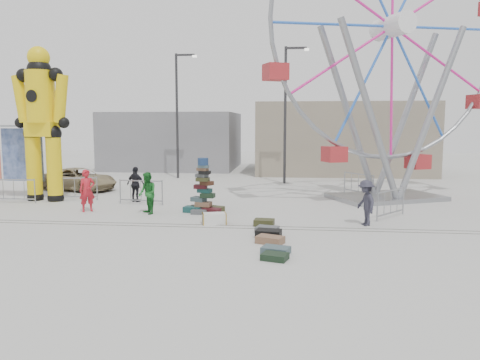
# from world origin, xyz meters

# --- Properties ---
(ground) EXTENTS (90.00, 90.00, 0.00)m
(ground) POSITION_xyz_m (0.00, 0.00, 0.00)
(ground) COLOR #9E9E99
(ground) RESTS_ON ground
(track_line_near) EXTENTS (40.00, 0.04, 0.01)m
(track_line_near) POSITION_xyz_m (0.00, 0.60, 0.00)
(track_line_near) COLOR #47443F
(track_line_near) RESTS_ON ground
(track_line_far) EXTENTS (40.00, 0.04, 0.01)m
(track_line_far) POSITION_xyz_m (0.00, 1.00, 0.00)
(track_line_far) COLOR #47443F
(track_line_far) RESTS_ON ground
(building_right) EXTENTS (12.00, 8.00, 5.00)m
(building_right) POSITION_xyz_m (7.00, 20.00, 2.50)
(building_right) COLOR gray
(building_right) RESTS_ON ground
(building_left) EXTENTS (10.00, 8.00, 4.40)m
(building_left) POSITION_xyz_m (-6.00, 22.00, 2.20)
(building_left) COLOR gray
(building_left) RESTS_ON ground
(lamp_post_right) EXTENTS (1.41, 0.25, 8.00)m
(lamp_post_right) POSITION_xyz_m (3.09, 13.00, 4.48)
(lamp_post_right) COLOR #2D2D30
(lamp_post_right) RESTS_ON ground
(lamp_post_left) EXTENTS (1.41, 0.25, 8.00)m
(lamp_post_left) POSITION_xyz_m (-3.91, 15.00, 4.48)
(lamp_post_left) COLOR #2D2D30
(lamp_post_left) RESTS_ON ground
(suitcase_tower) EXTENTS (1.65, 1.38, 2.19)m
(suitcase_tower) POSITION_xyz_m (-0.12, 3.40, 0.61)
(suitcase_tower) COLOR #174645
(suitcase_tower) RESTS_ON ground
(crash_test_dummy) EXTENTS (2.87, 1.26, 7.21)m
(crash_test_dummy) POSITION_xyz_m (-7.95, 5.42, 3.80)
(crash_test_dummy) COLOR black
(crash_test_dummy) RESTS_ON ground
(ferris_wheel) EXTENTS (11.10, 5.15, 14.03)m
(ferris_wheel) POSITION_xyz_m (7.86, 7.53, 6.91)
(ferris_wheel) COLOR gray
(ferris_wheel) RESTS_ON ground
(banner_scaffold) EXTENTS (4.87, 1.20, 3.49)m
(banner_scaffold) POSITION_xyz_m (-10.57, 6.27, 2.62)
(banner_scaffold) COLOR gray
(banner_scaffold) RESTS_ON ground
(steamer_trunk) EXTENTS (0.93, 0.68, 0.39)m
(steamer_trunk) POSITION_xyz_m (0.67, 1.21, 0.20)
(steamer_trunk) COLOR silver
(steamer_trunk) RESTS_ON ground
(row_case_0) EXTENTS (0.73, 0.57, 0.23)m
(row_case_0) POSITION_xyz_m (2.46, 1.11, 0.11)
(row_case_0) COLOR #36381C
(row_case_0) RESTS_ON ground
(row_case_1) EXTENTS (0.82, 0.70, 0.19)m
(row_case_1) POSITION_xyz_m (2.61, 0.13, 0.09)
(row_case_1) COLOR #515559
(row_case_1) RESTS_ON ground
(row_case_2) EXTENTS (0.85, 0.64, 0.24)m
(row_case_2) POSITION_xyz_m (2.69, -0.54, 0.12)
(row_case_2) COLOR black
(row_case_2) RESTS_ON ground
(row_case_3) EXTENTS (0.92, 0.75, 0.22)m
(row_case_3) POSITION_xyz_m (2.77, -1.31, 0.11)
(row_case_3) COLOR brown
(row_case_3) RESTS_ON ground
(row_case_4) EXTENTS (0.86, 0.70, 0.20)m
(row_case_4) POSITION_xyz_m (2.97, -2.42, 0.10)
(row_case_4) COLOR #41575D
(row_case_4) RESTS_ON ground
(row_case_5) EXTENTS (0.78, 0.68, 0.17)m
(row_case_5) POSITION_xyz_m (2.97, -2.99, 0.09)
(row_case_5) COLOR black
(row_case_5) RESTS_ON ground
(barricade_dummy_a) EXTENTS (2.00, 0.12, 1.10)m
(barricade_dummy_a) POSITION_xyz_m (-9.03, 4.67, 0.55)
(barricade_dummy_a) COLOR gray
(barricade_dummy_a) RESTS_ON ground
(barricade_dummy_b) EXTENTS (1.96, 0.58, 1.10)m
(barricade_dummy_b) POSITION_xyz_m (-6.58, 5.56, 0.55)
(barricade_dummy_b) COLOR gray
(barricade_dummy_b) RESTS_ON ground
(barricade_dummy_c) EXTENTS (2.00, 0.34, 1.10)m
(barricade_dummy_c) POSITION_xyz_m (-3.20, 4.89, 0.55)
(barricade_dummy_c) COLOR gray
(barricade_dummy_c) RESTS_ON ground
(barricade_wheel_front) EXTENTS (1.35, 1.61, 1.10)m
(barricade_wheel_front) POSITION_xyz_m (7.15, 3.02, 0.55)
(barricade_wheel_front) COLOR gray
(barricade_wheel_front) RESTS_ON ground
(barricade_wheel_back) EXTENTS (1.26, 1.67, 1.10)m
(barricade_wheel_back) POSITION_xyz_m (6.75, 8.77, 0.55)
(barricade_wheel_back) COLOR gray
(barricade_wheel_back) RESTS_ON ground
(pedestrian_red) EXTENTS (0.75, 0.69, 1.71)m
(pedestrian_red) POSITION_xyz_m (-4.82, 3.01, 0.86)
(pedestrian_red) COLOR red
(pedestrian_red) RESTS_ON ground
(pedestrian_green) EXTENTS (0.99, 1.02, 1.66)m
(pedestrian_green) POSITION_xyz_m (-2.24, 2.76, 0.83)
(pedestrian_green) COLOR #186321
(pedestrian_green) RESTS_ON ground
(pedestrian_black) EXTENTS (1.02, 0.68, 1.61)m
(pedestrian_black) POSITION_xyz_m (-3.65, 5.54, 0.80)
(pedestrian_black) COLOR black
(pedestrian_black) RESTS_ON ground
(pedestrian_grey) EXTENTS (0.89, 1.17, 1.60)m
(pedestrian_grey) POSITION_xyz_m (5.99, 1.57, 0.80)
(pedestrian_grey) COLOR #2A2936
(pedestrian_grey) RESTS_ON ground
(parked_suv) EXTENTS (4.69, 3.29, 1.19)m
(parked_suv) POSITION_xyz_m (-7.95, 8.88, 0.59)
(parked_suv) COLOR #968661
(parked_suv) RESTS_ON ground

